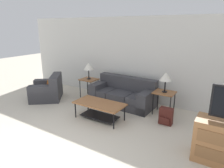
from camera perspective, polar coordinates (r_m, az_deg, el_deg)
wall_back at (r=6.35m, az=6.30°, el=6.96°), size 8.80×0.06×2.60m
couch at (r=6.08m, az=3.12°, el=-3.14°), size 1.95×0.94×0.82m
armchair at (r=6.86m, az=-17.87°, el=-1.73°), size 1.34×1.35×0.80m
coffee_table at (r=5.13m, az=-3.60°, el=-6.58°), size 1.30×0.64×0.44m
side_table_left at (r=6.67m, az=-6.60°, el=0.87°), size 0.54×0.47×0.63m
side_table_right at (r=5.51m, az=14.73°, el=-2.91°), size 0.54×0.47×0.63m
table_lamp_left at (r=6.56m, az=-6.73°, el=4.97°), size 0.33×0.33×0.54m
table_lamp_right at (r=5.37m, az=15.10°, el=2.00°), size 0.33×0.33×0.54m
backpack at (r=5.08m, az=15.14°, el=-8.92°), size 0.32×0.25×0.42m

